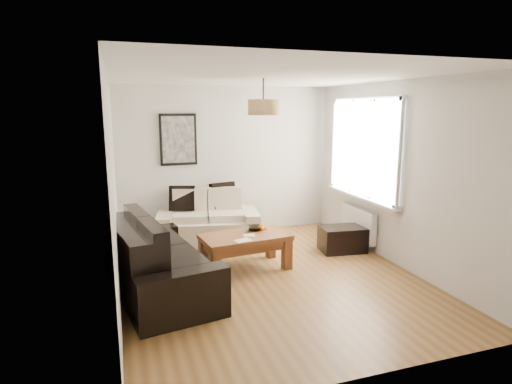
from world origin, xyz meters
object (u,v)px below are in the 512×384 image
object	(u,v)px
loveseat_cream	(208,218)
sofa_leather	(159,258)
coffee_table	(245,252)
ottoman	(342,239)

from	to	relation	value
loveseat_cream	sofa_leather	size ratio (longest dim) A/B	0.82
coffee_table	ottoman	size ratio (longest dim) A/B	1.75
loveseat_cream	ottoman	xyz separation A→B (m)	(1.91, -1.14, -0.22)
loveseat_cream	sofa_leather	world-z (taller)	sofa_leather
ottoman	loveseat_cream	bearing A→B (deg)	149.26
sofa_leather	ottoman	world-z (taller)	sofa_leather
coffee_table	ottoman	xyz separation A→B (m)	(1.67, 0.23, -0.05)
loveseat_cream	ottoman	world-z (taller)	loveseat_cream
ottoman	sofa_leather	bearing A→B (deg)	-167.65
loveseat_cream	ottoman	bearing A→B (deg)	-20.40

